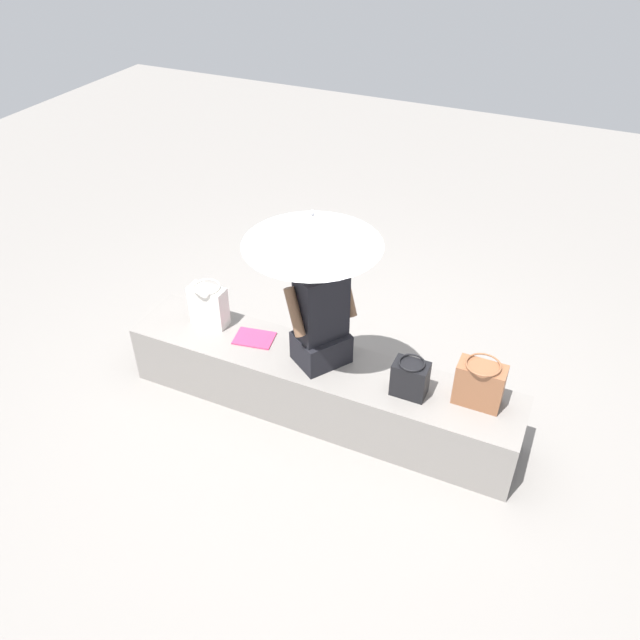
{
  "coord_description": "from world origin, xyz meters",
  "views": [
    {
      "loc": [
        1.38,
        -3.01,
        3.3
      ],
      "look_at": [
        0.0,
        0.01,
        0.81
      ],
      "focal_mm": 35.45,
      "sensor_mm": 36.0,
      "label": 1
    }
  ],
  "objects_px": {
    "parasol": "(312,230)",
    "shoulder_bag_spare": "(480,384)",
    "magazine": "(254,338)",
    "tote_bag_canvas": "(209,305)",
    "handbag_black": "(410,378)",
    "person_seated": "(321,314)"
  },
  "relations": [
    {
      "from": "parasol",
      "to": "shoulder_bag_spare",
      "type": "distance_m",
      "value": 1.42
    },
    {
      "from": "parasol",
      "to": "shoulder_bag_spare",
      "type": "xyz_separation_m",
      "value": [
        1.1,
        0.1,
        -0.89
      ]
    },
    {
      "from": "parasol",
      "to": "magazine",
      "type": "height_order",
      "value": "parasol"
    },
    {
      "from": "parasol",
      "to": "tote_bag_canvas",
      "type": "relative_size",
      "value": 3.53
    },
    {
      "from": "parasol",
      "to": "handbag_black",
      "type": "height_order",
      "value": "parasol"
    },
    {
      "from": "tote_bag_canvas",
      "to": "magazine",
      "type": "distance_m",
      "value": 0.42
    },
    {
      "from": "tote_bag_canvas",
      "to": "magazine",
      "type": "xyz_separation_m",
      "value": [
        0.39,
        -0.03,
        -0.16
      ]
    },
    {
      "from": "shoulder_bag_spare",
      "to": "magazine",
      "type": "bearing_deg",
      "value": -179.3
    },
    {
      "from": "person_seated",
      "to": "shoulder_bag_spare",
      "type": "distance_m",
      "value": 1.1
    },
    {
      "from": "shoulder_bag_spare",
      "to": "handbag_black",
      "type": "bearing_deg",
      "value": -166.79
    },
    {
      "from": "parasol",
      "to": "shoulder_bag_spare",
      "type": "relative_size",
      "value": 3.66
    },
    {
      "from": "shoulder_bag_spare",
      "to": "magazine",
      "type": "height_order",
      "value": "shoulder_bag_spare"
    },
    {
      "from": "handbag_black",
      "to": "tote_bag_canvas",
      "type": "distance_m",
      "value": 1.58
    },
    {
      "from": "shoulder_bag_spare",
      "to": "magazine",
      "type": "relative_size",
      "value": 1.14
    },
    {
      "from": "person_seated",
      "to": "handbag_black",
      "type": "bearing_deg",
      "value": -6.13
    },
    {
      "from": "parasol",
      "to": "shoulder_bag_spare",
      "type": "bearing_deg",
      "value": 5.23
    },
    {
      "from": "parasol",
      "to": "tote_bag_canvas",
      "type": "distance_m",
      "value": 1.26
    },
    {
      "from": "parasol",
      "to": "handbag_black",
      "type": "relative_size",
      "value": 4.42
    },
    {
      "from": "parasol",
      "to": "magazine",
      "type": "xyz_separation_m",
      "value": [
        -0.51,
        0.08,
        -1.04
      ]
    },
    {
      "from": "person_seated",
      "to": "magazine",
      "type": "bearing_deg",
      "value": 179.09
    },
    {
      "from": "tote_bag_canvas",
      "to": "shoulder_bag_spare",
      "type": "height_order",
      "value": "tote_bag_canvas"
    },
    {
      "from": "handbag_black",
      "to": "shoulder_bag_spare",
      "type": "relative_size",
      "value": 0.83
    }
  ]
}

